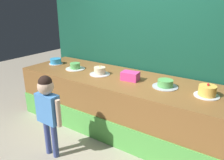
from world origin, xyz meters
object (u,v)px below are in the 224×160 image
object	(u,v)px
cake_center	(100,71)
cake_right	(165,84)
pink_box	(130,76)
cake_left	(75,67)
cake_far_left	(56,61)
cake_far_right	(207,91)
child_figure	(48,106)

from	to	relation	value
cake_center	cake_right	size ratio (longest dim) A/B	0.94
pink_box	cake_left	bearing A→B (deg)	-178.39
pink_box	cake_left	distance (m)	1.10
cake_far_left	cake_right	distance (m)	2.21
cake_center	cake_far_right	bearing A→B (deg)	1.62
child_figure	pink_box	world-z (taller)	child_figure
pink_box	cake_far_right	size ratio (longest dim) A/B	0.82
pink_box	cake_left	size ratio (longest dim) A/B	0.75
cake_right	cake_far_right	world-z (taller)	cake_far_right
cake_left	cake_center	world-z (taller)	cake_center
pink_box	cake_far_left	world-z (taller)	pink_box
cake_left	cake_center	bearing A→B (deg)	-0.61
cake_left	cake_right	size ratio (longest dim) A/B	0.96
cake_far_right	cake_right	bearing A→B (deg)	179.22
pink_box	cake_center	world-z (taller)	cake_center
child_figure	cake_left	world-z (taller)	child_figure
child_figure	cake_right	bearing A→B (deg)	46.40
cake_far_left	cake_far_right	distance (m)	2.76
cake_far_left	cake_right	xyz separation A→B (m)	(2.21, -0.00, -0.00)
pink_box	cake_center	bearing A→B (deg)	-176.18
pink_box	cake_far_right	world-z (taller)	cake_far_right
cake_left	cake_center	size ratio (longest dim) A/B	1.02
child_figure	cake_far_right	world-z (taller)	child_figure
cake_far_left	cake_right	world-z (taller)	same
pink_box	cake_far_left	distance (m)	1.65
child_figure	cake_left	xyz separation A→B (m)	(-0.55, 1.11, 0.17)
pink_box	cake_center	size ratio (longest dim) A/B	0.77
pink_box	cake_right	world-z (taller)	pink_box
cake_far_right	cake_far_left	bearing A→B (deg)	179.83
child_figure	cake_far_right	bearing A→B (deg)	34.82
cake_center	cake_far_left	bearing A→B (deg)	177.14
cake_center	cake_far_right	world-z (taller)	same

